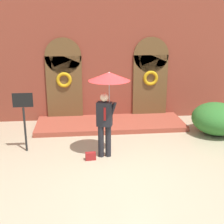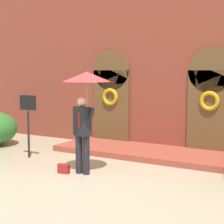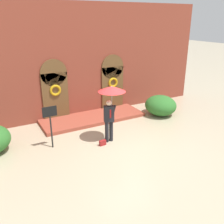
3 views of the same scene
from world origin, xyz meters
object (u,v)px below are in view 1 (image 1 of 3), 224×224
at_px(shrub_right, 216,119).
at_px(sign_post, 24,112).
at_px(person_with_umbrella, 108,89).
at_px(handbag, 91,156).

bearing_deg(shrub_right, sign_post, -172.67).
xyz_separation_m(sign_post, shrub_right, (6.05, 0.78, -0.64)).
relative_size(person_with_umbrella, shrub_right, 1.39).
bearing_deg(sign_post, handbag, -24.11).
distance_m(handbag, shrub_right, 4.54).
height_order(person_with_umbrella, shrub_right, person_with_umbrella).
relative_size(person_with_umbrella, handbag, 8.44).
bearing_deg(person_with_umbrella, shrub_right, 20.50).
xyz_separation_m(handbag, shrub_right, (4.23, 1.59, 0.41)).
xyz_separation_m(person_with_umbrella, shrub_right, (3.73, 1.39, -1.39)).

